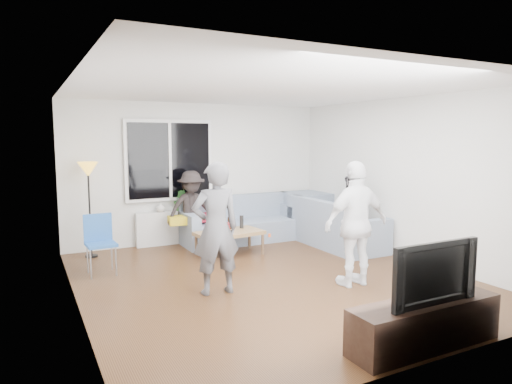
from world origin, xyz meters
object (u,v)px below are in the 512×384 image
side_chair (101,245)px  television (427,271)px  spectator_right (352,213)px  tv_console (425,324)px  floor_lamp (90,210)px  coffee_table (229,243)px  sofa_back_section (242,219)px  sofa_right_section (336,223)px  player_left (216,228)px  player_right (356,224)px  spectator_back (191,209)px

side_chair → television: (2.33, -3.77, 0.30)m
spectator_right → tv_console: (-1.74, -3.22, -0.45)m
floor_lamp → spectator_right: 4.39m
coffee_table → sofa_back_section: bearing=52.4°
sofa_right_section → player_left: player_left is taller
side_chair → player_left: (1.16, -1.49, 0.40)m
player_right → television: bearing=71.6°
player_left → player_right: player_left is taller
floor_lamp → spectator_back: bearing=-2.2°
side_chair → floor_lamp: bearing=86.7°
sofa_back_section → coffee_table: 1.06m
player_right → tv_console: size_ratio=1.04×
player_left → television: size_ratio=1.64×
spectator_back → television: 4.84m
sofa_back_section → sofa_right_section: (1.35, -1.12, 0.00)m
floor_lamp → television: size_ratio=1.54×
sofa_right_section → player_right: bearing=149.4°
sofa_back_section → spectator_right: spectator_right is taller
coffee_table → player_left: bearing=-119.0°
side_chair → player_left: player_left is taller
tv_console → sofa_right_section: bearing=64.6°
spectator_right → television: size_ratio=1.31×
coffee_table → floor_lamp: bearing=156.3°
player_right → tv_console: player_right is taller
sofa_back_section → player_right: player_right is taller
coffee_table → player_left: size_ratio=0.66×
spectator_right → spectator_back: bearing=-108.2°
side_chair → television: bearing=-61.5°
floor_lamp → television: bearing=-64.4°
sofa_right_section → spectator_right: bearing=-180.0°
side_chair → sofa_back_section: bearing=16.9°
player_left → television: 2.56m
side_chair → television: 4.44m
coffee_table → spectator_right: bearing=-20.3°
spectator_back → tv_console: bearing=-83.6°
floor_lamp → player_right: player_right is taller
player_right → tv_console: (-0.60, -1.73, -0.61)m
sofa_back_section → player_right: size_ratio=1.38×
side_chair → spectator_right: size_ratio=0.65×
spectator_back → player_left: bearing=-103.4°
coffee_table → tv_console: bearing=-86.5°
sofa_right_section → player_left: (-2.91, -1.38, 0.41)m
player_left → player_right: 1.85m
coffee_table → tv_console: (0.25, -3.95, 0.02)m
spectator_right → tv_console: bearing=-12.6°
sofa_right_section → television: television is taller
sofa_right_section → tv_console: size_ratio=1.25×
sofa_back_section → television: size_ratio=2.27×
sofa_right_section → tv_console: 4.05m
sofa_right_section → coffee_table: 2.02m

